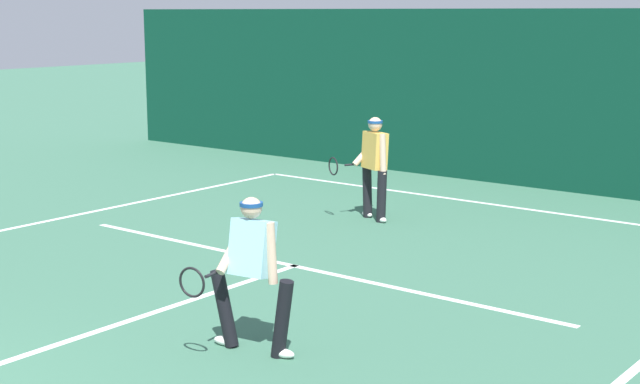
{
  "coord_description": "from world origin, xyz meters",
  "views": [
    {
      "loc": [
        7.49,
        -2.69,
        3.26
      ],
      "look_at": [
        0.32,
        6.49,
        1.0
      ],
      "focal_mm": 52.28,
      "sensor_mm": 36.0,
      "label": 1
    }
  ],
  "objects": [
    {
      "name": "player_far",
      "position": [
        -0.77,
        9.26,
        0.9
      ],
      "size": [
        0.98,
        0.85,
        1.64
      ],
      "rotation": [
        0.0,
        0.0,
        2.72
      ],
      "color": "black",
      "rests_on": "ground_plane"
    },
    {
      "name": "back_fence_windscreen",
      "position": [
        0.0,
        13.42,
        1.66
      ],
      "size": [
        21.38,
        0.12,
        3.32
      ],
      "primitive_type": "cube",
      "color": "#0A3A29",
      "rests_on": "ground_plane"
    },
    {
      "name": "court_line_centre",
      "position": [
        0.0,
        3.2,
        0.0
      ],
      "size": [
        0.1,
        6.4,
        0.01
      ],
      "primitive_type": "cube",
      "color": "white",
      "rests_on": "ground_plane"
    },
    {
      "name": "court_line_baseline_far",
      "position": [
        0.0,
        11.49,
        0.0
      ],
      "size": [
        9.54,
        0.1,
        0.01
      ],
      "primitive_type": "cube",
      "color": "white",
      "rests_on": "ground_plane"
    },
    {
      "name": "court_line_service",
      "position": [
        0.0,
        6.34,
        0.0
      ],
      "size": [
        7.78,
        0.1,
        0.01
      ],
      "primitive_type": "cube",
      "color": "white",
      "rests_on": "ground_plane"
    },
    {
      "name": "player_near",
      "position": [
        1.66,
        3.69,
        0.84
      ],
      "size": [
        0.96,
        0.88,
        1.54
      ],
      "rotation": [
        0.0,
        0.0,
        3.28
      ],
      "color": "black",
      "rests_on": "ground_plane"
    }
  ]
}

